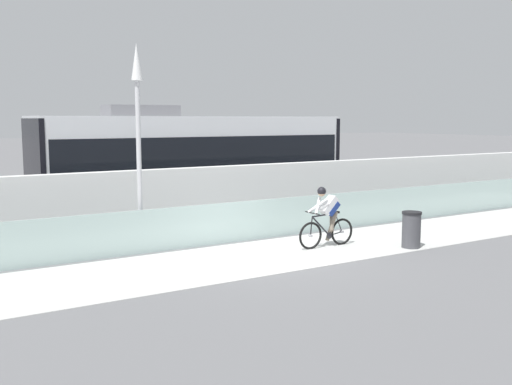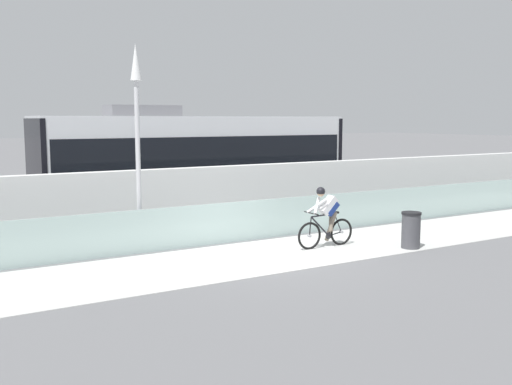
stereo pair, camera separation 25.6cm
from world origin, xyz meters
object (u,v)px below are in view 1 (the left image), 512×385
at_px(tram, 195,161).
at_px(cyclist_on_bike, 327,218).
at_px(lamp_post_antenna, 138,121).
at_px(trash_bin, 411,230).

relative_size(tram, cyclist_on_bike, 6.25).
bearing_deg(lamp_post_antenna, trash_bin, -29.03).
xyz_separation_m(tram, trash_bin, (2.27, -8.10, -1.41)).
height_order(tram, cyclist_on_bike, tram).
relative_size(lamp_post_antenna, trash_bin, 5.42).
relative_size(tram, lamp_post_antenna, 2.13).
bearing_deg(tram, lamp_post_antenna, -129.36).
xyz_separation_m(tram, cyclist_on_bike, (0.46, -6.85, -1.11)).
bearing_deg(trash_bin, tram, 105.66).
bearing_deg(cyclist_on_bike, trash_bin, -34.63).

